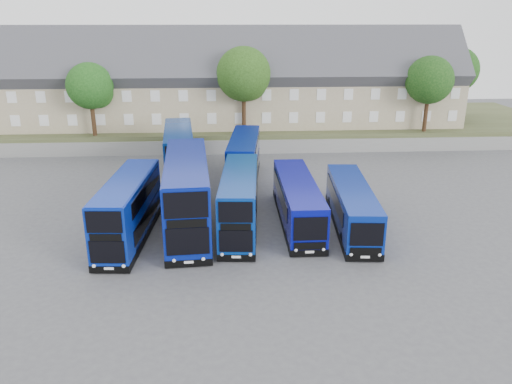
% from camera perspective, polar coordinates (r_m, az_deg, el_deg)
% --- Properties ---
extents(ground, '(120.00, 120.00, 0.00)m').
position_cam_1_polar(ground, '(31.58, -3.29, -6.90)').
color(ground, '#4D4D52').
rests_on(ground, ground).
extents(retaining_wall, '(70.00, 0.40, 1.50)m').
position_cam_1_polar(retaining_wall, '(53.98, -3.44, 5.14)').
color(retaining_wall, slate).
rests_on(retaining_wall, ground).
extents(earth_bank, '(80.00, 20.00, 2.00)m').
position_cam_1_polar(earth_bank, '(63.67, -3.47, 7.55)').
color(earth_bank, '#434828').
rests_on(earth_bank, ground).
extents(terrace_row, '(54.00, 10.40, 11.20)m').
position_cam_1_polar(terrace_row, '(58.80, -3.57, 12.10)').
color(terrace_row, tan).
rests_on(terrace_row, earth_bank).
extents(dd_front_left, '(3.00, 10.32, 4.05)m').
position_cam_1_polar(dd_front_left, '(33.77, -14.37, -2.04)').
color(dd_front_left, '#08259D').
rests_on(dd_front_left, ground).
extents(dd_front_mid, '(3.66, 12.52, 4.92)m').
position_cam_1_polar(dd_front_mid, '(34.59, -7.85, -0.32)').
color(dd_front_mid, navy).
rests_on(dd_front_mid, ground).
extents(dd_front_right, '(3.06, 10.34, 4.05)m').
position_cam_1_polar(dd_front_right, '(34.10, -1.90, -1.20)').
color(dd_front_right, navy).
rests_on(dd_front_right, ground).
extents(dd_rear_left, '(3.50, 11.17, 4.37)m').
position_cam_1_polar(dd_rear_left, '(46.43, -8.77, 4.37)').
color(dd_rear_left, navy).
rests_on(dd_rear_left, ground).
extents(dd_rear_right, '(3.41, 10.45, 4.08)m').
position_cam_1_polar(dd_rear_right, '(44.18, -1.37, 3.63)').
color(dd_rear_right, '#071A8F').
rests_on(dd_rear_right, ground).
extents(coach_east_a, '(2.41, 11.41, 3.12)m').
position_cam_1_polar(coach_east_a, '(35.55, 4.75, -1.18)').
color(coach_east_a, '#070C90').
rests_on(coach_east_a, ground).
extents(coach_east_b, '(3.21, 11.14, 3.00)m').
position_cam_1_polar(coach_east_b, '(35.26, 10.89, -1.75)').
color(coach_east_b, navy).
rests_on(coach_east_b, ground).
extents(tree_west, '(4.80, 4.80, 7.65)m').
position_cam_1_polar(tree_west, '(55.66, -18.27, 11.26)').
color(tree_west, '#382314').
rests_on(tree_west, earth_bank).
extents(tree_mid, '(5.76, 5.76, 9.18)m').
position_cam_1_polar(tree_mid, '(54.30, -1.27, 13.10)').
color(tree_mid, '#382314').
rests_on(tree_mid, earth_bank).
extents(tree_east, '(5.12, 5.12, 8.16)m').
position_cam_1_polar(tree_east, '(58.17, 19.30, 11.80)').
color(tree_east, '#382314').
rests_on(tree_east, earth_bank).
extents(tree_far, '(5.44, 5.44, 8.67)m').
position_cam_1_polar(tree_far, '(66.91, 21.94, 12.64)').
color(tree_far, '#382314').
rests_on(tree_far, earth_bank).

